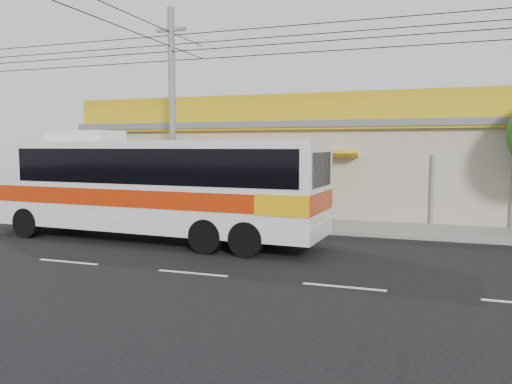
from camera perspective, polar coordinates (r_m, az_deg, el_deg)
ground at (r=15.70m, az=-3.18°, el=-7.11°), size 120.00×120.00×0.00m
sidewalk at (r=21.27m, az=2.93°, el=-3.64°), size 30.00×3.20×0.15m
lane_markings at (r=13.48m, az=-7.24°, el=-9.21°), size 50.00×0.12×0.01m
storefront_building at (r=26.41m, az=6.27°, el=2.91°), size 22.60×9.20×5.70m
coach_bus at (r=17.97m, az=-11.83°, el=1.13°), size 12.88×3.37×3.93m
motorbike_red at (r=23.87m, az=-16.56°, el=-1.65°), size 1.74×1.00×0.87m
motorbike_dark at (r=26.53m, az=-17.53°, el=-0.74°), size 1.92×0.91×1.11m
utility_pole at (r=21.87m, az=-9.66°, el=16.07°), size 34.00×14.00×9.09m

